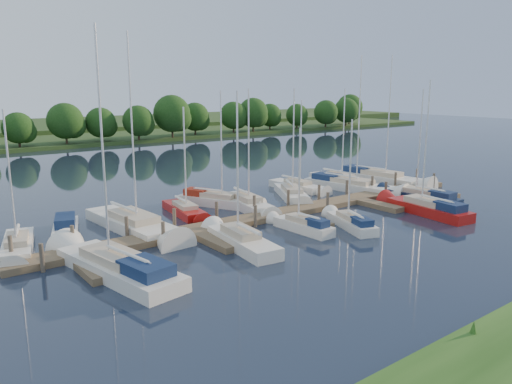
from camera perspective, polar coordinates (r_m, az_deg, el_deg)
ground at (r=33.23m, az=12.00°, el=-5.45°), size 260.00×260.00×0.00m
dock at (r=38.12m, az=3.69°, el=-2.63°), size 40.00×6.00×0.40m
mooring_pilings at (r=38.86m, az=2.62°, el=-1.72°), size 38.24×2.84×2.00m
far_shore at (r=98.98m, az=-23.03°, el=5.57°), size 180.00×30.00×0.60m
distant_hill at (r=123.24m, az=-26.01°, el=6.60°), size 220.00×40.00×1.40m
treeline at (r=84.67m, az=-24.20°, el=7.09°), size 145.16×9.83×8.28m
sailboat_n_0 at (r=33.41m, az=-25.58°, el=-5.82°), size 3.13×6.96×8.93m
motorboat at (r=36.21m, az=-20.93°, el=-4.01°), size 3.01×5.57×1.50m
sailboat_n_2 at (r=35.62m, az=-13.62°, el=-3.88°), size 3.29×10.98×13.76m
sailboat_n_3 at (r=39.13m, az=-8.07°, el=-2.23°), size 2.38×6.81×8.64m
sailboat_n_4 at (r=41.84m, az=-4.40°, el=-1.12°), size 4.72×7.39×9.90m
sailboat_n_5 at (r=40.63m, az=-1.00°, el=-1.56°), size 2.86×7.85×10.08m
sailboat_n_6 at (r=44.67m, az=4.13°, el=-0.35°), size 4.95×7.52×10.00m
sailboat_n_7 at (r=48.15m, az=4.84°, el=0.54°), size 2.07×6.98×8.91m
sailboat_n_8 at (r=48.83m, az=10.93°, el=0.59°), size 4.04×10.44×13.00m
sailboat_n_9 at (r=52.14m, az=9.58°, el=1.31°), size 1.96×7.76×9.94m
sailboat_n_10 at (r=53.42m, az=14.13°, el=1.44°), size 3.59×10.63×13.29m
sailboat_s_0 at (r=27.94m, az=-15.82°, el=-8.32°), size 3.97×10.67×13.33m
sailboat_s_1 at (r=31.27m, az=-1.81°, el=-5.75°), size 2.57×7.75×10.04m
sailboat_s_2 at (r=34.64m, az=5.28°, el=-3.95°), size 1.53×5.63×7.47m
sailboat_s_3 at (r=36.02m, az=10.74°, el=-3.51°), size 3.13×6.08×7.94m
sailboat_s_4 at (r=41.30m, az=18.85°, el=-1.91°), size 2.84×8.40×10.76m
sailboat_s_5 at (r=45.53m, az=18.27°, el=-0.62°), size 1.85×7.73×10.01m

